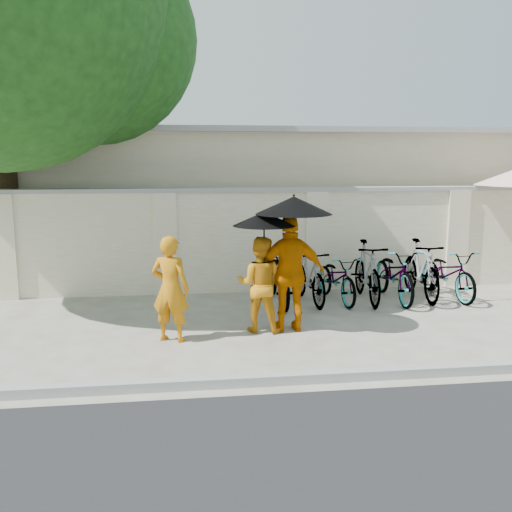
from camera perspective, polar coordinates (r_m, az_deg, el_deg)
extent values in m
plane|color=#AFA99D|center=(8.49, -2.45, -8.46)|extent=(80.00, 80.00, 0.00)
cube|color=#959593|center=(6.88, -1.12, -12.36)|extent=(40.00, 0.16, 0.12)
cube|color=white|center=(11.49, 1.01, 1.47)|extent=(20.00, 0.30, 2.00)
cube|color=beige|center=(15.32, 2.57, 5.78)|extent=(14.00, 6.00, 3.20)
cylinder|color=#3B2B17|center=(12.44, -24.10, 6.82)|extent=(0.60, 0.60, 4.40)
sphere|color=#25611C|center=(11.96, -16.15, 20.21)|extent=(4.00, 4.00, 4.00)
imported|color=#C3740C|center=(8.38, -8.56, -3.25)|extent=(0.67, 0.56, 1.56)
imported|color=#C97D0F|center=(8.77, 0.40, -2.84)|extent=(0.85, 0.75, 1.48)
cylinder|color=black|center=(8.59, 0.81, 0.69)|extent=(0.02, 0.02, 0.92)
cone|color=black|center=(8.53, 0.82, 3.75)|extent=(0.95, 0.95, 0.22)
imported|color=#C25E00|center=(8.76, 3.50, -1.77)|extent=(1.06, 0.45, 1.81)
cylinder|color=black|center=(8.59, 3.77, 1.98)|extent=(0.02, 0.02, 0.94)
cone|color=black|center=(8.54, 3.81, 5.09)|extent=(1.16, 1.16, 0.27)
imported|color=gray|center=(10.53, 2.34, -1.99)|extent=(0.69, 1.95, 1.02)
imported|color=gray|center=(10.56, 5.35, -1.97)|extent=(0.66, 1.76, 1.03)
imported|color=gray|center=(10.77, 8.11, -2.20)|extent=(0.81, 1.74, 0.88)
imported|color=gray|center=(10.81, 11.05, -1.56)|extent=(0.69, 1.92, 1.13)
imported|color=gray|center=(11.04, 13.69, -1.76)|extent=(0.69, 1.93, 1.01)
imported|color=gray|center=(11.30, 16.15, -1.32)|extent=(0.63, 1.89, 1.12)
imported|color=gray|center=(11.53, 18.65, -1.64)|extent=(0.84, 1.88, 0.96)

